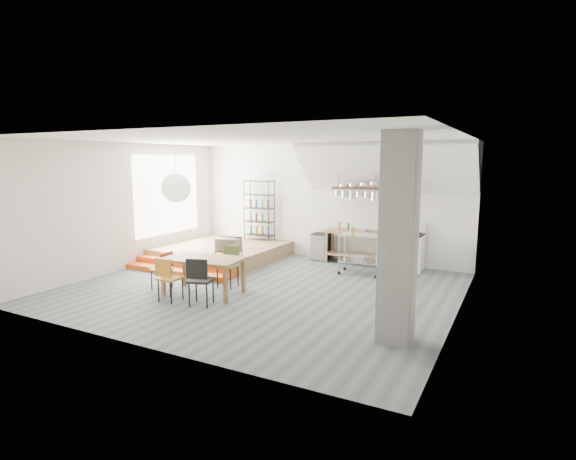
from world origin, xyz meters
The scene contains 26 objects.
floor centered at (0.00, 0.00, 0.00)m, with size 8.00×8.00×0.00m, color #545E61.
wall_back centered at (0.00, 3.50, 1.60)m, with size 8.00×0.04×3.20m, color silver.
wall_left centered at (-4.00, 0.00, 1.60)m, with size 0.04×7.00×3.20m, color silver.
wall_right centered at (4.00, 0.00, 1.60)m, with size 0.04×7.00×3.20m, color silver.
ceiling centered at (0.00, 0.00, 3.20)m, with size 8.00×7.00×0.02m, color white.
slope_ceiling centered at (1.80, 2.90, 2.55)m, with size 4.40×1.80×0.15m, color white.
window_pane centered at (-3.98, 1.50, 1.80)m, with size 0.02×2.50×2.20m, color white.
platform centered at (-2.50, 2.00, 0.20)m, with size 3.00×3.00×0.40m, color olive.
step_lower centered at (-2.50, 0.05, 0.07)m, with size 3.00×0.35×0.13m, color #DA5819.
step_upper centered at (-2.50, 0.40, 0.13)m, with size 3.00×0.35×0.27m, color #DA5819.
concrete_column centered at (3.30, -1.50, 1.60)m, with size 0.50×0.50×3.20m, color slate.
kitchen_counter centered at (1.10, 3.15, 0.63)m, with size 1.80×0.60×0.91m.
stove centered at (2.50, 3.16, 0.48)m, with size 0.60×0.60×1.18m.
pot_rack centered at (1.13, 2.92, 1.98)m, with size 1.20×0.50×1.43m.
wire_shelving centered at (-2.00, 3.20, 1.33)m, with size 0.88×0.38×1.80m.
microwave_shelf centered at (-1.40, 0.75, 0.55)m, with size 0.60×0.40×0.16m.
paper_lantern centered at (-1.46, -0.98, 2.20)m, with size 0.60×0.60×0.60m, color white.
dining_table centered at (-0.87, -0.91, 0.69)m, with size 1.71×1.08×0.77m.
chair_mustard centered at (-1.15, -1.68, 0.53)m, with size 0.41×0.41×0.89m.
chair_black centered at (-0.42, -1.60, 0.57)m, with size 0.55×0.55×0.95m.
chair_olive centered at (-0.74, -0.16, 0.53)m, with size 0.44×0.44×0.89m.
chair_red centered at (-1.85, -1.03, 0.49)m, with size 0.38×0.38×0.82m.
rolling_cart centered at (1.50, 2.15, 0.64)m, with size 1.03×0.62×0.99m.
mini_fridge centered at (0.00, 3.20, 0.37)m, with size 0.44×0.44×0.75m, color black.
microwave centered at (-1.40, 0.75, 0.73)m, with size 0.58×0.39×0.32m, color beige.
bowl centered at (1.35, 3.10, 0.93)m, with size 0.20×0.20×0.05m, color silver.
Camera 1 is at (4.91, -8.14, 2.77)m, focal length 28.00 mm.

